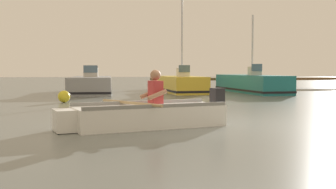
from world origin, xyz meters
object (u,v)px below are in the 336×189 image
at_px(moored_boat_teal, 251,84).
at_px(mooring_buoy, 64,97).
at_px(moored_boat_yellow, 181,85).
at_px(rowboat_with_person, 146,115).
at_px(moored_boat_grey, 91,85).

distance_m(moored_boat_teal, mooring_buoy, 10.66).
bearing_deg(moored_boat_teal, mooring_buoy, -147.49).
height_order(moored_boat_yellow, moored_boat_teal, moored_boat_yellow).
bearing_deg(mooring_buoy, rowboat_with_person, -70.17).
height_order(rowboat_with_person, moored_boat_yellow, moored_boat_yellow).
distance_m(moored_boat_yellow, moored_boat_teal, 3.69).
relative_size(rowboat_with_person, moored_boat_teal, 0.56).
bearing_deg(moored_boat_grey, mooring_buoy, -95.89).
xyz_separation_m(moored_boat_teal, mooring_buoy, (-8.99, -5.73, -0.22)).
height_order(moored_boat_grey, moored_boat_teal, moored_boat_teal).
relative_size(moored_boat_grey, moored_boat_yellow, 1.27).
height_order(moored_boat_grey, moored_boat_yellow, moored_boat_yellow).
xyz_separation_m(moored_boat_yellow, moored_boat_teal, (3.69, -0.18, 0.02)).
xyz_separation_m(rowboat_with_person, moored_boat_teal, (6.56, 12.46, 0.19)).
distance_m(rowboat_with_person, moored_boat_grey, 13.24).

